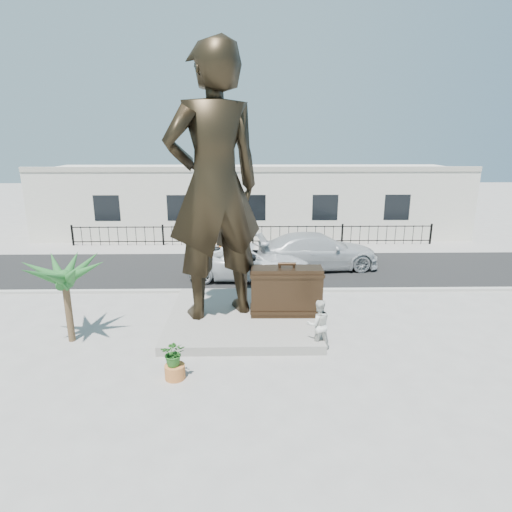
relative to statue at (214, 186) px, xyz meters
The scene contains 16 objects.
ground 5.29m from the statue, 48.36° to the right, with size 100.00×100.00×0.00m, color #9E9991.
street 8.16m from the statue, 77.69° to the left, with size 40.00×7.00×0.01m, color black.
curb 5.78m from the statue, 64.37° to the left, with size 40.00×0.25×0.12m, color #A5A399.
far_sidewalk 11.58m from the statue, 82.34° to the left, with size 40.00×2.50×0.02m, color #9E9991.
plinth 4.78m from the statue, ahead, with size 5.20×5.20×0.30m, color gray.
fence 12.08m from the statue, 82.88° to the left, with size 22.00×0.10×1.20m, color black.
building 15.71m from the statue, 84.81° to the left, with size 28.00×7.00×4.40m, color silver.
statue is the anchor object (origin of this frame).
suitcase 4.43m from the statue, ahead, with size 2.48×0.79×1.75m, color #312114.
tourist 5.65m from the statue, 33.30° to the right, with size 0.78×0.61×1.61m, color silver.
car_white 6.47m from the statue, 76.75° to the left, with size 2.61×5.67×1.58m, color silver.
car_silver 8.78m from the statue, 54.09° to the left, with size 2.49×6.12×1.78m, color #B1B4B6.
worker 11.27m from the statue, 93.51° to the left, with size 0.99×0.57×1.54m, color orange.
palm_tree 6.89m from the statue, 161.72° to the right, with size 1.80×1.80×3.20m, color #1E5321, non-canonical shape.
planter 6.11m from the statue, 103.17° to the right, with size 0.56×0.56×0.40m, color #BE6B32.
shrub 5.69m from the statue, 103.17° to the right, with size 0.67×0.58×0.74m, color #245C1D.
Camera 1 is at (-0.26, -12.80, 6.42)m, focal length 30.00 mm.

